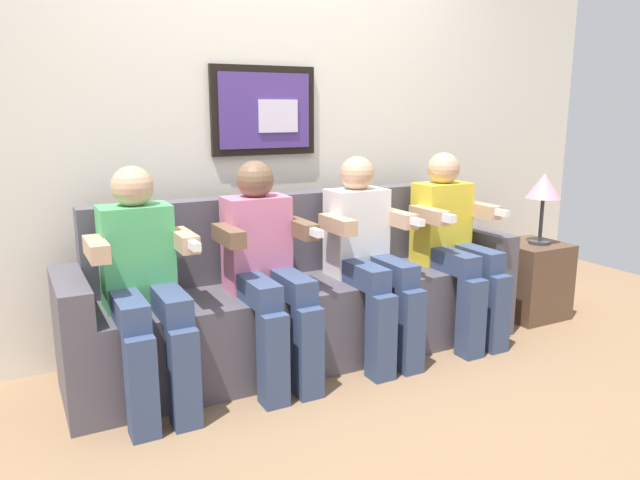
% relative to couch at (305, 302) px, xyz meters
% --- Properties ---
extents(ground_plane, '(6.42, 6.42, 0.00)m').
position_rel_couch_xyz_m(ground_plane, '(0.00, -0.33, -0.31)').
color(ground_plane, '#8C6B4C').
extents(back_wall_assembly, '(4.94, 0.10, 2.60)m').
position_rel_couch_xyz_m(back_wall_assembly, '(-0.00, 0.44, 0.99)').
color(back_wall_assembly, silver).
rests_on(back_wall_assembly, ground_plane).
extents(couch, '(2.54, 0.58, 0.90)m').
position_rel_couch_xyz_m(couch, '(0.00, 0.00, 0.00)').
color(couch, '#514C56').
rests_on(couch, ground_plane).
extents(person_leftmost, '(0.46, 0.56, 1.11)m').
position_rel_couch_xyz_m(person_leftmost, '(-0.90, -0.17, 0.29)').
color(person_leftmost, '#4CB266').
rests_on(person_leftmost, ground_plane).
extents(person_left_center, '(0.46, 0.56, 1.11)m').
position_rel_couch_xyz_m(person_left_center, '(-0.30, -0.17, 0.29)').
color(person_left_center, pink).
rests_on(person_left_center, ground_plane).
extents(person_right_center, '(0.46, 0.56, 1.11)m').
position_rel_couch_xyz_m(person_right_center, '(0.30, -0.17, 0.29)').
color(person_right_center, white).
rests_on(person_right_center, ground_plane).
extents(person_rightmost, '(0.46, 0.56, 1.11)m').
position_rel_couch_xyz_m(person_rightmost, '(0.90, -0.17, 0.29)').
color(person_rightmost, yellow).
rests_on(person_rightmost, ground_plane).
extents(side_table_right, '(0.40, 0.40, 0.50)m').
position_rel_couch_xyz_m(side_table_right, '(1.62, -0.11, -0.06)').
color(side_table_right, brown).
rests_on(side_table_right, ground_plane).
extents(table_lamp, '(0.22, 0.22, 0.46)m').
position_rel_couch_xyz_m(table_lamp, '(1.64, -0.14, 0.55)').
color(table_lamp, '#333338').
rests_on(table_lamp, side_table_right).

